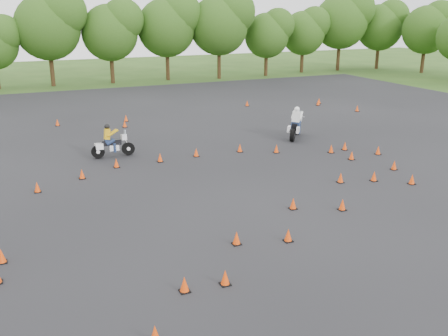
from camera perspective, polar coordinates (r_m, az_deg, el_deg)
The scene contains 6 objects.
ground at distance 18.47m, azimuth 5.03°, elevation -7.01°, with size 140.00×140.00×0.00m, color #2D5119.
asphalt_pad at distance 23.52m, azimuth -1.96°, elevation -1.42°, with size 62.00×62.00×0.00m, color black.
treeline at distance 50.43m, azimuth -12.68°, elevation 13.76°, with size 87.08×32.69×10.73m.
traffic_cones at distance 23.04m, azimuth -1.65°, elevation -1.24°, with size 36.59×32.82×0.45m.
rider_yellow at distance 27.68m, azimuth -12.60°, elevation 3.06°, with size 2.35×0.72×1.81m, color gold, non-canonical shape.
rider_white at distance 31.44m, azimuth 8.15°, elevation 5.22°, with size 2.61×0.80×2.02m, color silver, non-canonical shape.
Camera 1 is at (-8.20, -14.66, 7.69)m, focal length 40.00 mm.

